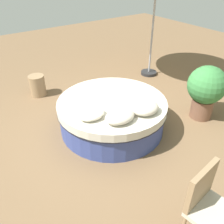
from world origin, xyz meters
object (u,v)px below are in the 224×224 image
throw_pillow_1 (120,117)px  planter (206,89)px  patio_chair (208,202)px  side_table (37,86)px  round_bed (112,114)px  throw_pillow_0 (91,113)px  throw_pillow_2 (145,108)px

throw_pillow_1 → planter: planter is taller
patio_chair → side_table: bearing=-93.9°
planter → side_table: size_ratio=2.24×
round_bed → throw_pillow_0: bearing=21.3°
throw_pillow_2 → patio_chair: size_ratio=0.50×
throw_pillow_1 → side_table: bearing=-81.5°
throw_pillow_1 → throw_pillow_2: bearing=174.5°
throw_pillow_1 → planter: 2.01m
planter → side_table: 3.76m
round_bed → throw_pillow_2: bearing=109.9°
side_table → throw_pillow_2: bearing=108.2°
throw_pillow_0 → side_table: bearing=-87.8°
throw_pillow_2 → patio_chair: 1.83m
throw_pillow_0 → planter: size_ratio=0.43×
throw_pillow_2 → side_table: throw_pillow_2 is taller
throw_pillow_1 → planter: size_ratio=0.46×
planter → throw_pillow_1: bearing=-4.4°
throw_pillow_2 → patio_chair: (0.60, 1.72, -0.14)m
patio_chair → throw_pillow_2: bearing=-117.1°
throw_pillow_0 → throw_pillow_1: bearing=131.2°
throw_pillow_2 → patio_chair: patio_chair is taller
throw_pillow_0 → patio_chair: bearing=95.8°
round_bed → throw_pillow_1: throw_pillow_1 is taller
patio_chair → round_bed: bearing=-106.7°
throw_pillow_0 → planter: planter is taller
patio_chair → planter: planter is taller
patio_chair → planter: bearing=-150.3°
round_bed → throw_pillow_0: throw_pillow_0 is taller
patio_chair → throw_pillow_1: bearing=-101.1°
round_bed → side_table: bearing=-72.3°
patio_chair → planter: 2.66m
throw_pillow_2 → patio_chair: bearing=70.7°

